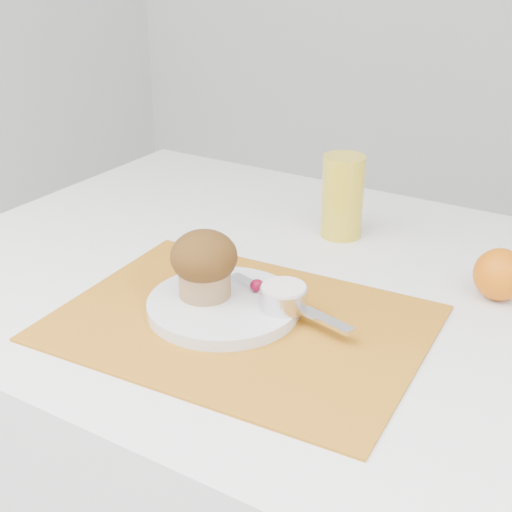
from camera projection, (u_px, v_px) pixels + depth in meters
The scene contains 11 objects.
table at pixel (315, 492), 1.15m from camera, with size 1.20×0.80×0.75m, color white.
placemat at pixel (241, 323), 0.89m from camera, with size 0.45×0.33×0.00m, color #B66E19.
plate at pixel (223, 305), 0.91m from camera, with size 0.20×0.20×0.02m, color silver.
ramekin at pixel (284, 298), 0.89m from camera, with size 0.06×0.06×0.03m, color silver.
cream at pixel (284, 288), 0.88m from camera, with size 0.06×0.06×0.01m, color white.
raspberry_near at pixel (257, 285), 0.93m from camera, with size 0.02×0.02×0.02m, color #590217.
raspberry_far at pixel (272, 287), 0.93m from camera, with size 0.02×0.02×0.02m, color #560215.
butter_knife at pixel (288, 302), 0.90m from camera, with size 0.20×0.02×0.01m, color white.
orange at pixel (500, 274), 0.94m from camera, with size 0.07×0.07×0.07m, color orange.
juice_glass at pixel (343, 197), 1.12m from camera, with size 0.07×0.07×0.13m, color yellow.
muffin at pixel (204, 263), 0.91m from camera, with size 0.09×0.09×0.09m.
Camera 1 is at (0.38, -0.74, 1.21)m, focal length 50.00 mm.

